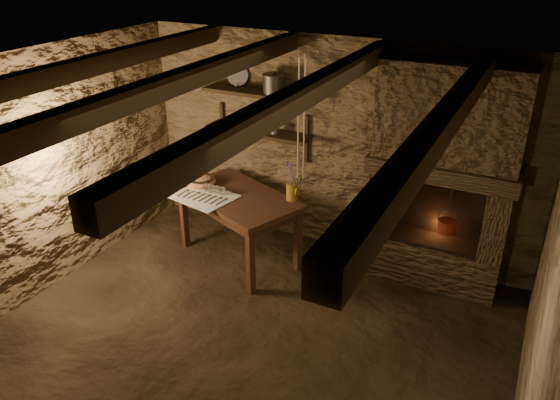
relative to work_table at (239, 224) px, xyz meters
The scene contains 25 objects.
floor 1.51m from the work_table, 57.98° to the right, with size 4.50×4.50×0.00m, color black.
back_wall 1.34m from the work_table, 45.06° to the left, with size 4.50×0.04×2.40m, color brown.
front_wall 3.41m from the work_table, 76.61° to the right, with size 4.50×0.04×2.40m, color brown.
left_wall 2.08m from the work_table, 140.30° to the right, with size 0.04×4.00×2.40m, color brown.
right_wall 3.35m from the work_table, 22.16° to the right, with size 0.04×4.00×2.40m, color brown.
ceiling 2.45m from the work_table, 57.98° to the right, with size 4.50×4.00×0.04m, color black.
beam_far_left 2.37m from the work_table, 120.73° to the right, with size 0.14×3.95×0.16m, color black.
beam_mid_left 2.27m from the work_table, 77.66° to the right, with size 0.14×3.95×0.16m, color black.
beam_mid_right 2.59m from the work_table, 44.09° to the right, with size 0.14×3.95×0.16m, color black.
beam_far_right 3.20m from the work_table, 28.45° to the right, with size 0.14×3.95×0.16m, color black.
shelf_lower 1.07m from the work_table, 97.56° to the left, with size 1.25×0.30×0.04m, color black.
shelf_upper 1.46m from the work_table, 97.56° to the left, with size 1.25×0.30×0.04m, color black.
hearth 2.24m from the work_table, 14.96° to the left, with size 1.43×0.51×2.30m.
work_table is the anchor object (origin of this frame).
linen_cloth 0.52m from the work_table, 146.70° to the right, with size 0.64×0.51×0.01m, color silver.
pewter_cutlery_row 0.53m from the work_table, 144.08° to the right, with size 0.53×0.21×0.01m, color gray, non-canonical shape.
drinking_glasses 0.50m from the work_table, 164.92° to the right, with size 0.21×0.06×0.08m, color white, non-canonical shape.
stoneware_jug 0.81m from the work_table, 15.87° to the left, with size 0.14×0.13×0.43m.
wooden_bowl 0.65m from the work_table, behind, with size 0.33×0.33×0.12m, color #A86F49.
iron_stockpot 1.57m from the work_table, 77.40° to the left, with size 0.25×0.25×0.19m, color #2E2C28.
tin_pan 1.67m from the work_table, 117.81° to the left, with size 0.24×0.24×0.03m, color gray.
small_kettle 1.14m from the work_table, 77.01° to the left, with size 0.14×0.11×0.15m, color gray, non-canonical shape.
rusty_tin 1.13m from the work_table, 105.87° to the left, with size 0.08×0.08×0.08m, color #562111.
red_pot 2.21m from the work_table, 12.95° to the left, with size 0.21×0.19×0.54m.
hanging_ropes 1.61m from the work_table, 12.36° to the right, with size 0.08×0.08×1.20m, color #CDB490, non-canonical shape.
Camera 1 is at (2.02, -3.31, 3.30)m, focal length 35.00 mm.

